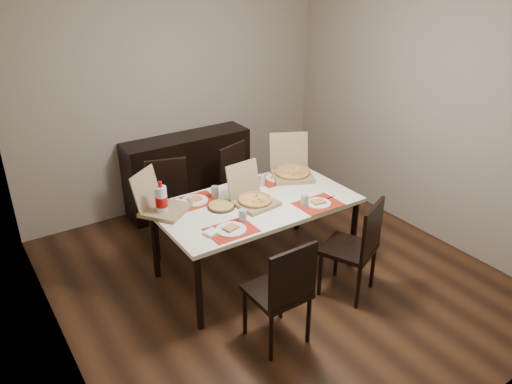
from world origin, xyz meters
The scene contains 19 objects.
ground centered at (0.00, 0.00, -0.01)m, with size 3.80×4.00×0.02m, color #3C2212.
room_walls centered at (0.00, 0.43, 1.73)m, with size 3.84×4.02×2.62m.
sideboard centered at (0.00, 1.78, 0.45)m, with size 1.50×0.40×0.90m, color black.
dining_table centered at (-0.09, 0.19, 0.68)m, with size 1.80×1.00×0.75m.
chair_near_left centered at (-0.47, -0.76, 0.51)m, with size 0.42×0.42×0.93m.
chair_near_right centered at (0.45, -0.60, 0.51)m, with size 0.56×0.56×0.93m.
chair_far_left centered at (-0.56, 1.07, 0.51)m, with size 0.52×0.52×0.93m.
chair_far_right centered at (0.29, 1.06, 0.51)m, with size 0.53×0.53×0.93m.
setting_near_left centered at (-0.52, -0.11, 0.77)m, with size 0.43×0.30×0.11m.
setting_near_right centered at (0.32, -0.15, 0.77)m, with size 0.44×0.30×0.11m.
setting_far_left centered at (-0.52, 0.50, 0.77)m, with size 0.46×0.30×0.11m.
setting_far_right centered at (0.31, 0.49, 0.77)m, with size 0.53×0.30×0.11m.
napkin_loose centered at (-0.04, 0.12, 0.76)m, with size 0.12×0.11×0.02m, color white.
pizza_box_center centered at (-0.13, 0.18, 0.81)m, with size 0.39×0.42×0.35m.
pizza_box_right centered at (0.54, 0.48, 0.81)m, with size 0.55×0.57×0.40m.
pizza_box_left centered at (-0.88, 0.49, 0.81)m, with size 0.52×0.53×0.36m.
faina_plate centered at (-0.41, 0.26, 0.76)m, with size 0.25×0.25×0.03m.
dip_bowl centered at (-0.04, 0.37, 0.77)m, with size 0.14×0.14×0.03m, color white.
soda_bottle centered at (-0.90, 0.43, 0.88)m, with size 0.11×0.11×0.31m.
Camera 1 is at (-2.33, -3.21, 2.81)m, focal length 35.00 mm.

